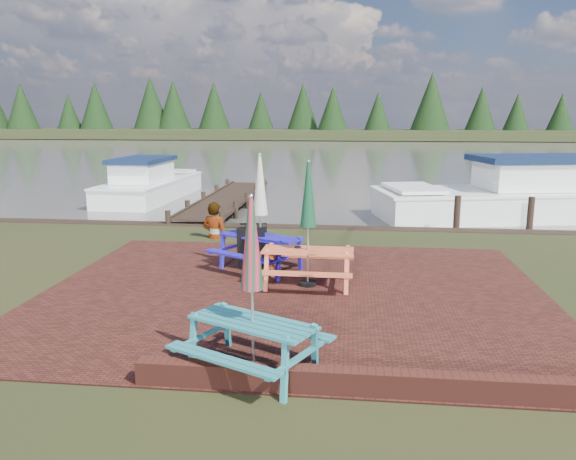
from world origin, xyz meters
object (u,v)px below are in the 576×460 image
at_px(picnic_table_blue, 260,231).
at_px(boat_jetty, 150,186).
at_px(picnic_table_teal, 252,313).
at_px(chalkboard, 252,246).
at_px(jetty, 227,199).
at_px(person, 214,202).
at_px(boat_near, 510,199).
at_px(picnic_table_red, 308,244).

bearing_deg(picnic_table_blue, boat_jetty, 151.18).
height_order(picnic_table_teal, boat_jetty, picnic_table_teal).
distance_m(picnic_table_blue, boat_jetty, 12.01).
bearing_deg(chalkboard, jetty, 95.66).
relative_size(picnic_table_blue, person, 1.27).
distance_m(picnic_table_teal, chalkboard, 4.81).
bearing_deg(boat_near, chalkboard, 124.21).
distance_m(picnic_table_teal, picnic_table_blue, 4.67).
bearing_deg(boat_jetty, picnic_table_teal, -63.42).
xyz_separation_m(chalkboard, boat_jetty, (-5.93, 10.22, -0.11)).
xyz_separation_m(jetty, person, (1.00, -5.95, 0.82)).
xyz_separation_m(jetty, boat_near, (9.64, -1.15, 0.35)).
distance_m(picnic_table_blue, person, 3.32).
distance_m(picnic_table_red, chalkboard, 1.70).
bearing_deg(chalkboard, boat_jetty, 109.91).
bearing_deg(boat_near, person, 106.69).
bearing_deg(boat_near, picnic_table_teal, 140.41).
bearing_deg(jetty, picnic_table_teal, -76.13).
height_order(picnic_table_teal, person, picnic_table_teal).
distance_m(picnic_table_teal, boat_near, 13.83).
bearing_deg(picnic_table_teal, chalkboard, 126.67).
bearing_deg(picnic_table_red, picnic_table_blue, 137.34).
relative_size(picnic_table_teal, boat_jetty, 0.34).
xyz_separation_m(picnic_table_red, picnic_table_blue, (-1.05, 1.01, 0.01)).
bearing_deg(person, boat_jetty, -45.11).
bearing_deg(picnic_table_blue, picnic_table_teal, -51.55).
distance_m(chalkboard, jetty, 9.07).
bearing_deg(chalkboard, picnic_table_blue, -37.12).
bearing_deg(boat_jetty, picnic_table_red, -55.44).
xyz_separation_m(picnic_table_red, boat_jetty, (-7.17, 11.32, -0.45)).
xyz_separation_m(picnic_table_red, boat_near, (5.92, 8.67, -0.35)).
bearing_deg(picnic_table_red, boat_near, 56.76).
xyz_separation_m(picnic_table_teal, person, (-2.32, 7.49, 0.16)).
xyz_separation_m(chalkboard, person, (-1.48, 2.77, 0.46)).
distance_m(picnic_table_red, boat_near, 10.50).
distance_m(picnic_table_red, jetty, 10.52).
bearing_deg(picnic_table_teal, boat_near, 89.38).
relative_size(jetty, person, 4.86).
height_order(jetty, boat_near, boat_near).
distance_m(chalkboard, boat_near, 10.42).
height_order(picnic_table_blue, boat_near, picnic_table_blue).
xyz_separation_m(jetty, boat_jetty, (-3.45, 1.51, 0.25)).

